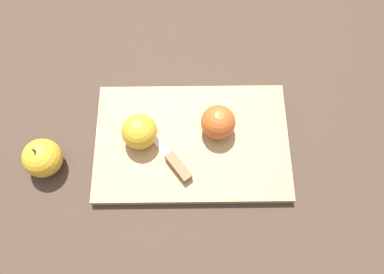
{
  "coord_description": "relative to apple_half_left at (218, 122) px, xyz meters",
  "views": [
    {
      "loc": [
        0.02,
        0.29,
        0.77
      ],
      "look_at": [
        0.0,
        0.0,
        0.04
      ],
      "focal_mm": 35.0,
      "sensor_mm": 36.0,
      "label": 1
    }
  ],
  "objects": [
    {
      "name": "ground_plane",
      "position": [
        0.06,
        0.02,
        -0.06
      ],
      "size": [
        4.0,
        4.0,
        0.0
      ],
      "primitive_type": "plane",
      "color": "#38281E"
    },
    {
      "name": "apple_half_right",
      "position": [
        0.16,
        0.01,
        0.0
      ],
      "size": [
        0.07,
        0.07,
        0.07
      ],
      "rotation": [
        0.0,
        0.0,
        3.45
      ],
      "color": "gold",
      "rests_on": "cutting_board"
    },
    {
      "name": "apple_whole",
      "position": [
        0.37,
        0.05,
        -0.02
      ],
      "size": [
        0.08,
        0.08,
        0.09
      ],
      "color": "gold",
      "rests_on": "ground_plane"
    },
    {
      "name": "cutting_board",
      "position": [
        0.06,
        0.02,
        -0.05
      ],
      "size": [
        0.43,
        0.29,
        0.02
      ],
      "color": "#A37A4C",
      "rests_on": "ground_plane"
    },
    {
      "name": "apple_half_left",
      "position": [
        0.0,
        0.0,
        0.0
      ],
      "size": [
        0.07,
        0.07,
        0.07
      ],
      "rotation": [
        0.0,
        0.0,
        3.98
      ],
      "color": "#AD4C1E",
      "rests_on": "cutting_board"
    },
    {
      "name": "knife",
      "position": [
        0.09,
        0.07,
        -0.03
      ],
      "size": [
        0.11,
        0.15,
        0.02
      ],
      "rotation": [
        0.0,
        0.0,
        -0.98
      ],
      "color": "silver",
      "rests_on": "cutting_board"
    }
  ]
}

